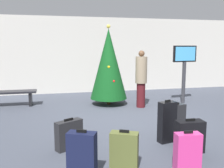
% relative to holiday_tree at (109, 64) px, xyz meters
% --- Properties ---
extents(ground_plane, '(16.00, 16.00, 0.00)m').
position_rel_holiday_tree_xyz_m(ground_plane, '(0.15, -1.78, -1.29)').
color(ground_plane, '#424754').
extents(back_wall, '(16.00, 0.20, 2.98)m').
position_rel_holiday_tree_xyz_m(back_wall, '(0.15, 2.39, 0.20)').
color(back_wall, beige).
rests_on(back_wall, ground_plane).
extents(holiday_tree, '(1.16, 1.16, 2.50)m').
position_rel_holiday_tree_xyz_m(holiday_tree, '(0.00, 0.00, 0.00)').
color(holiday_tree, '#4C3319').
rests_on(holiday_tree, ground_plane).
extents(flight_info_kiosk, '(0.85, 0.21, 1.86)m').
position_rel_holiday_tree_xyz_m(flight_info_kiosk, '(2.44, -0.33, 0.00)').
color(flight_info_kiosk, '#333338').
rests_on(flight_info_kiosk, ground_plane).
extents(waiting_bench, '(1.50, 0.44, 0.48)m').
position_rel_holiday_tree_xyz_m(waiting_bench, '(-2.98, 0.40, -0.93)').
color(waiting_bench, black).
rests_on(waiting_bench, ground_plane).
extents(traveller_0, '(0.49, 0.49, 1.72)m').
position_rel_holiday_tree_xyz_m(traveller_0, '(0.87, -0.59, -0.39)').
color(traveller_0, '#4C1419').
rests_on(traveller_0, ground_plane).
extents(suitcase_0, '(0.45, 0.34, 0.63)m').
position_rel_holiday_tree_xyz_m(suitcase_0, '(-0.71, -4.27, -1.00)').
color(suitcase_0, '#59602D').
rests_on(suitcase_0, ground_plane).
extents(suitcase_1, '(0.44, 0.28, 0.64)m').
position_rel_holiday_tree_xyz_m(suitcase_1, '(0.85, -2.87, -0.99)').
color(suitcase_1, '#232326').
rests_on(suitcase_1, ground_plane).
extents(suitcase_2, '(0.44, 0.34, 0.71)m').
position_rel_holiday_tree_xyz_m(suitcase_2, '(-1.33, -4.34, -0.96)').
color(suitcase_2, '#141938').
rests_on(suitcase_2, ground_plane).
extents(suitcase_3, '(0.36, 0.24, 0.83)m').
position_rel_holiday_tree_xyz_m(suitcase_3, '(0.41, -3.36, -0.90)').
color(suitcase_3, black).
rests_on(suitcase_3, ground_plane).
extents(suitcase_4, '(0.39, 0.21, 0.62)m').
position_rel_holiday_tree_xyz_m(suitcase_4, '(0.20, -4.48, -1.00)').
color(suitcase_4, '#E5388C').
rests_on(suitcase_4, ground_plane).
extents(suitcase_5, '(0.49, 0.25, 0.60)m').
position_rel_holiday_tree_xyz_m(suitcase_5, '(0.59, -3.88, -1.01)').
color(suitcase_5, black).
rests_on(suitcase_5, ground_plane).
extents(suitcase_6, '(0.52, 0.39, 0.56)m').
position_rel_holiday_tree_xyz_m(suitcase_6, '(-1.44, -3.26, -1.03)').
color(suitcase_6, '#232326').
rests_on(suitcase_6, ground_plane).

